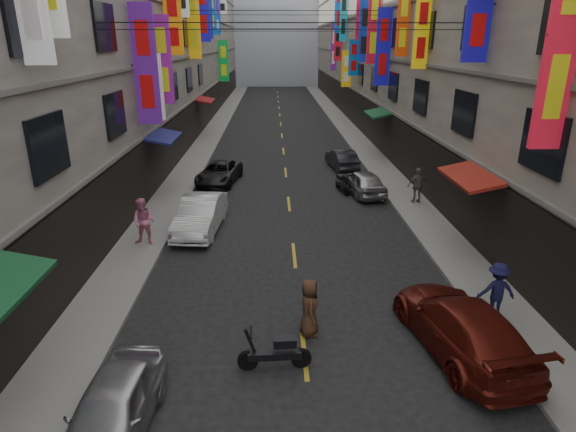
{
  "coord_description": "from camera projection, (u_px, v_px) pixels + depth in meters",
  "views": [
    {
      "loc": [
        -0.74,
        1.66,
        7.54
      ],
      "look_at": [
        -0.46,
        10.5,
        4.3
      ],
      "focal_mm": 30.0,
      "sensor_mm": 36.0,
      "label": 1
    }
  ],
  "objects": [
    {
      "name": "car_right_far",
      "position": [
        342.0,
        159.0,
        29.88
      ],
      "size": [
        1.78,
        3.84,
        1.22
      ],
      "primitive_type": "imported",
      "rotation": [
        0.0,
        0.0,
        3.28
      ],
      "color": "#27262E",
      "rests_on": "ground"
    },
    {
      "name": "lane_markings",
      "position": [
        283.0,
        143.0,
        37.66
      ],
      "size": [
        0.12,
        80.2,
        0.01
      ],
      "color": "gold",
      "rests_on": "ground"
    },
    {
      "name": "pedestrian_crossing",
      "position": [
        309.0,
        308.0,
        12.86
      ],
      "size": [
        0.59,
        0.83,
        1.63
      ],
      "primitive_type": "imported",
      "rotation": [
        0.0,
        0.0,
        1.63
      ],
      "color": "#442A1B",
      "rests_on": "ground"
    },
    {
      "name": "overhead_cables",
      "position": [
        285.0,
        16.0,
        26.19
      ],
      "size": [
        14.0,
        38.04,
        1.24
      ],
      "color": "black",
      "rests_on": "ground"
    },
    {
      "name": "building_row_right",
      "position": [
        434.0,
        14.0,
        37.57
      ],
      "size": [
        10.14,
        90.0,
        19.0
      ],
      "color": "#A79F8C",
      "rests_on": "ground"
    },
    {
      "name": "scooter_crossing",
      "position": [
        276.0,
        353.0,
        11.62
      ],
      "size": [
        1.8,
        0.5,
        1.14
      ],
      "rotation": [
        0.0,
        0.0,
        1.62
      ],
      "color": "black",
      "rests_on": "ground"
    },
    {
      "name": "building_row_left",
      "position": [
        125.0,
        14.0,
        36.87
      ],
      "size": [
        10.14,
        90.0,
        19.0
      ],
      "color": "gray",
      "rests_on": "ground"
    },
    {
      "name": "car_right_mid",
      "position": [
        363.0,
        182.0,
        24.84
      ],
      "size": [
        2.14,
        3.99,
        1.29
      ],
      "primitive_type": "imported",
      "rotation": [
        0.0,
        0.0,
        3.31
      ],
      "color": "#AFAFB4",
      "rests_on": "ground"
    },
    {
      "name": "pedestrian_lfar",
      "position": [
        144.0,
        221.0,
        18.37
      ],
      "size": [
        0.97,
        0.74,
        1.83
      ],
      "primitive_type": "imported",
      "rotation": [
        0.0,
        0.0,
        -0.15
      ],
      "color": "#D47097",
      "rests_on": "sidewalk_left"
    },
    {
      "name": "sidewalk_left",
      "position": [
        210.0,
        135.0,
        40.28
      ],
      "size": [
        2.0,
        90.0,
        0.12
      ],
      "primitive_type": "cube",
      "color": "slate",
      "rests_on": "ground"
    },
    {
      "name": "pedestrian_rfar",
      "position": [
        418.0,
        185.0,
        23.11
      ],
      "size": [
        1.08,
        0.7,
        1.74
      ],
      "primitive_type": "imported",
      "rotation": [
        0.0,
        0.0,
        3.26
      ],
      "color": "#5E5D60",
      "rests_on": "sidewalk_right"
    },
    {
      "name": "car_left_far",
      "position": [
        219.0,
        173.0,
        26.87
      ],
      "size": [
        2.59,
        4.46,
        1.17
      ],
      "primitive_type": "imported",
      "rotation": [
        0.0,
        0.0,
        -0.16
      ],
      "color": "black",
      "rests_on": "ground"
    },
    {
      "name": "sidewalk_right",
      "position": [
        353.0,
        135.0,
        40.64
      ],
      "size": [
        2.0,
        90.0,
        0.12
      ],
      "primitive_type": "cube",
      "color": "slate",
      "rests_on": "ground"
    },
    {
      "name": "scooter_far_right",
      "position": [
        342.0,
        184.0,
        25.3
      ],
      "size": [
        0.65,
        1.79,
        1.14
      ],
      "rotation": [
        0.0,
        0.0,
        3.35
      ],
      "color": "black",
      "rests_on": "ground"
    },
    {
      "name": "haze_block",
      "position": [
        276.0,
        19.0,
        83.64
      ],
      "size": [
        18.0,
        8.0,
        22.0
      ],
      "primitive_type": "cube",
      "color": "#AFB5C3",
      "rests_on": "ground"
    },
    {
      "name": "car_left_near",
      "position": [
        112.0,
        411.0,
        9.54
      ],
      "size": [
        1.69,
        3.76,
        1.25
      ],
      "primitive_type": "imported",
      "rotation": [
        0.0,
        0.0,
        -0.06
      ],
      "color": "silver",
      "rests_on": "ground"
    },
    {
      "name": "car_left_mid",
      "position": [
        200.0,
        215.0,
        20.0
      ],
      "size": [
        1.91,
        4.53,
        1.45
      ],
      "primitive_type": "imported",
      "rotation": [
        0.0,
        0.0,
        -0.09
      ],
      "color": "silver",
      "rests_on": "ground"
    },
    {
      "name": "shop_signage",
      "position": [
        280.0,
        15.0,
        30.96
      ],
      "size": [
        14.0,
        55.0,
        11.81
      ],
      "color": "#0E4AAE",
      "rests_on": "ground"
    },
    {
      "name": "car_right_near",
      "position": [
        461.0,
        326.0,
        12.23
      ],
      "size": [
        2.8,
        5.19,
        1.43
      ],
      "primitive_type": "imported",
      "rotation": [
        0.0,
        0.0,
        3.31
      ],
      "color": "#601810",
      "rests_on": "ground"
    },
    {
      "name": "pedestrian_rnear",
      "position": [
        497.0,
        290.0,
        13.5
      ],
      "size": [
        1.07,
        0.57,
        1.64
      ],
      "primitive_type": "imported",
      "rotation": [
        0.0,
        0.0,
        3.12
      ],
      "color": "#141437",
      "rests_on": "sidewalk_right"
    },
    {
      "name": "street_awnings",
      "position": [
        263.0,
        136.0,
        24.39
      ],
      "size": [
        13.99,
        35.2,
        0.41
      ],
      "color": "#155029",
      "rests_on": "ground"
    }
  ]
}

